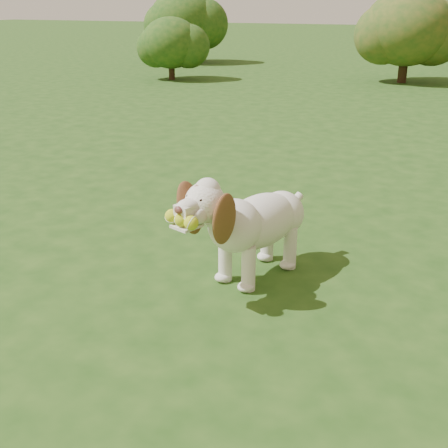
% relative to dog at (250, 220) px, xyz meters
% --- Properties ---
extents(ground, '(80.00, 80.00, 0.00)m').
position_rel_dog_xyz_m(ground, '(0.59, 0.08, -0.37)').
color(ground, '#1C4012').
rests_on(ground, ground).
extents(dog, '(0.58, 1.03, 0.69)m').
position_rel_dog_xyz_m(dog, '(0.00, 0.00, 0.00)').
color(dog, silver).
rests_on(dog, ground).
extents(shrub_a, '(1.20, 1.20, 1.24)m').
position_rel_dog_xyz_m(shrub_a, '(-4.81, 7.77, 0.37)').
color(shrub_a, '#382314').
rests_on(shrub_a, ground).
extents(shrub_e, '(1.76, 1.76, 1.82)m').
position_rel_dog_xyz_m(shrub_e, '(-6.21, 10.98, 0.70)').
color(shrub_e, '#382314').
rests_on(shrub_e, ground).
extents(shrub_b, '(1.71, 1.71, 1.77)m').
position_rel_dog_xyz_m(shrub_b, '(-0.37, 9.23, 0.68)').
color(shrub_b, '#382314').
rests_on(shrub_b, ground).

